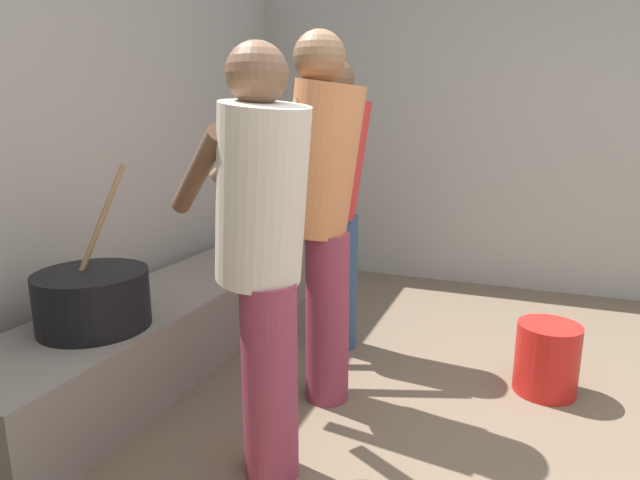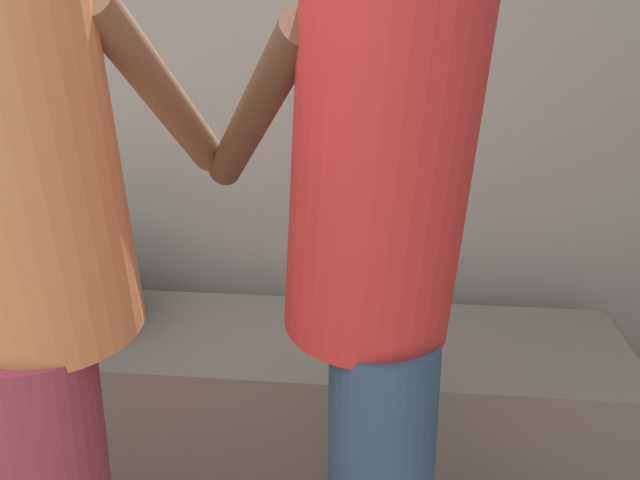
# 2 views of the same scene
# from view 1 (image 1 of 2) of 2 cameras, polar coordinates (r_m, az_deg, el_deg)

# --- Properties ---
(block_enclosure_right) EXTENTS (0.20, 5.10, 2.36)m
(block_enclosure_right) POSITION_cam_1_polar(r_m,az_deg,el_deg) (4.31, 24.48, 10.40)
(block_enclosure_right) COLOR #9E998E
(block_enclosure_right) RESTS_ON ground_plane
(hearth_ledge) EXTENTS (2.42, 0.60, 0.39)m
(hearth_ledge) POSITION_cam_1_polar(r_m,az_deg,el_deg) (2.99, -15.87, -8.84)
(hearth_ledge) COLOR slate
(hearth_ledge) RESTS_ON ground_plane
(cooking_pot_main) EXTENTS (0.48, 0.48, 0.70)m
(cooking_pot_main) POSITION_cam_1_polar(r_m,az_deg,el_deg) (2.49, -23.52, -5.94)
(cooking_pot_main) COLOR black
(cooking_pot_main) RESTS_ON hearth_ledge
(cook_in_red_shirt) EXTENTS (0.62, 0.73, 1.60)m
(cook_in_red_shirt) POSITION_cam_1_polar(r_m,az_deg,el_deg) (2.86, 1.60, 5.51)
(cook_in_red_shirt) COLOR navy
(cook_in_red_shirt) RESTS_ON ground_plane
(cook_in_cream_shirt) EXTENTS (0.63, 0.71, 1.53)m
(cook_in_cream_shirt) POSITION_cam_1_polar(r_m,az_deg,el_deg) (1.79, -6.32, -0.41)
(cook_in_cream_shirt) COLOR #8C3347
(cook_in_cream_shirt) RESTS_ON ground_plane
(cook_in_orange_shirt) EXTENTS (0.38, 0.70, 1.65)m
(cook_in_orange_shirt) POSITION_cam_1_polar(r_m,az_deg,el_deg) (2.29, 0.07, 4.49)
(cook_in_orange_shirt) COLOR #8C3347
(cook_in_orange_shirt) RESTS_ON ground_plane
(bucket_red_plastic) EXTENTS (0.29, 0.29, 0.34)m
(bucket_red_plastic) POSITION_cam_1_polar(r_m,az_deg,el_deg) (2.78, 23.52, -11.76)
(bucket_red_plastic) COLOR red
(bucket_red_plastic) RESTS_ON ground_plane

